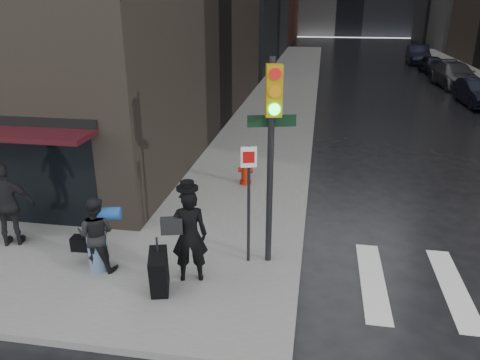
# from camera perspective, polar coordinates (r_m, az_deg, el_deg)

# --- Properties ---
(ground) EXTENTS (140.00, 140.00, 0.00)m
(ground) POSITION_cam_1_polar(r_m,az_deg,el_deg) (9.72, -5.12, -13.33)
(ground) COLOR black
(ground) RESTS_ON ground
(sidewalk_left) EXTENTS (4.00, 50.00, 0.15)m
(sidewalk_left) POSITION_cam_1_polar(r_m,az_deg,el_deg) (35.21, 6.21, 12.12)
(sidewalk_left) COLOR slate
(sidewalk_left) RESTS_ON ground
(man_overcoat) EXTENTS (1.12, 1.33, 2.18)m
(man_overcoat) POSITION_cam_1_polar(r_m,az_deg,el_deg) (9.29, -6.96, -7.44)
(man_overcoat) COLOR black
(man_overcoat) RESTS_ON ground
(man_jeans) EXTENTS (1.18, 0.66, 1.63)m
(man_jeans) POSITION_cam_1_polar(r_m,az_deg,el_deg) (10.16, -17.16, -6.29)
(man_jeans) COLOR black
(man_jeans) RESTS_ON ground
(man_greycoat) EXTENTS (1.25, 0.82, 1.98)m
(man_greycoat) POSITION_cam_1_polar(r_m,az_deg,el_deg) (11.84, -26.46, -2.74)
(man_greycoat) COLOR black
(man_greycoat) RESTS_ON ground
(traffic_light) EXTENTS (1.06, 0.61, 4.35)m
(traffic_light) POSITION_cam_1_polar(r_m,az_deg,el_deg) (9.23, 3.66, 5.16)
(traffic_light) COLOR black
(traffic_light) RESTS_ON ground
(fire_hydrant) EXTENTS (0.45, 0.36, 0.81)m
(fire_hydrant) POSITION_cam_1_polar(r_m,az_deg,el_deg) (14.40, 0.69, 0.90)
(fire_hydrant) COLOR #A21D0A
(fire_hydrant) RESTS_ON ground
(parked_car_2) EXTENTS (1.78, 4.42, 1.43)m
(parked_car_2) POSITION_cam_1_polar(r_m,az_deg,el_deg) (29.27, 26.99, 9.45)
(parked_car_2) COLOR black
(parked_car_2) RESTS_ON ground
(parked_car_3) EXTENTS (2.75, 5.68, 1.60)m
(parked_car_3) POSITION_cam_1_polar(r_m,az_deg,el_deg) (35.27, 24.66, 11.58)
(parked_car_3) COLOR #393A3E
(parked_car_3) RESTS_ON ground
(parked_car_4) EXTENTS (1.81, 4.07, 1.36)m
(parked_car_4) POSITION_cam_1_polar(r_m,az_deg,el_deg) (41.30, 22.45, 12.86)
(parked_car_4) COLOR black
(parked_car_4) RESTS_ON ground
(parked_car_5) EXTENTS (2.06, 5.11, 1.65)m
(parked_car_5) POSITION_cam_1_polar(r_m,az_deg,el_deg) (47.36, 20.86, 14.11)
(parked_car_5) COLOR black
(parked_car_5) RESTS_ON ground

